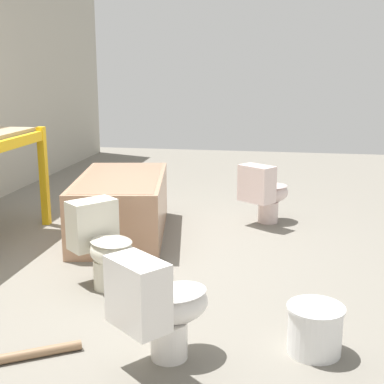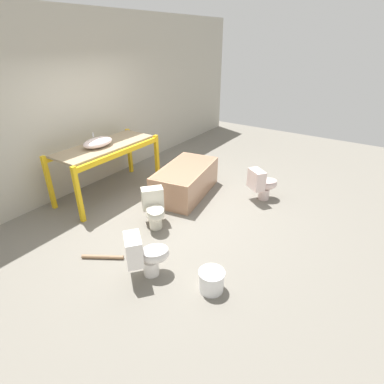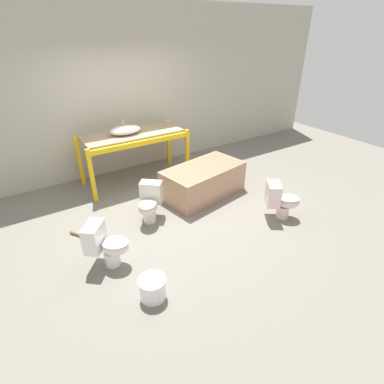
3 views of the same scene
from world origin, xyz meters
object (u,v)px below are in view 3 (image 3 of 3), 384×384
toilet_near (106,244)px  bucket_white (153,288)px  bathtub_main (203,179)px  toilet_extra (150,202)px  toilet_far (281,200)px  sink_basin (125,130)px

toilet_near → bucket_white: bearing=-124.1°
bathtub_main → toilet_extra: toilet_extra is taller
bathtub_main → toilet_far: 1.44m
bucket_white → toilet_extra: bearing=64.8°
sink_basin → toilet_far: (1.51, -2.55, -0.73)m
toilet_far → bucket_white: size_ratio=1.94×
bathtub_main → toilet_far: bearing=-75.4°
toilet_far → bucket_white: 2.51m
sink_basin → toilet_extra: size_ratio=0.95×
sink_basin → toilet_far: 3.05m
toilet_near → toilet_extra: same height
sink_basin → bucket_white: sink_basin is taller
bucket_white → toilet_near: bearing=106.1°
bathtub_main → toilet_extra: (-1.19, -0.23, 0.01)m
toilet_near → bucket_white: 0.87m
toilet_extra → bucket_white: bearing=-74.3°
toilet_near → bucket_white: size_ratio=1.92×
toilet_near → bucket_white: toilet_near is taller
toilet_near → sink_basin: bearing=10.3°
sink_basin → toilet_far: bearing=-59.3°
toilet_far → bucket_white: toilet_far is taller
toilet_extra → bucket_white: 1.61m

